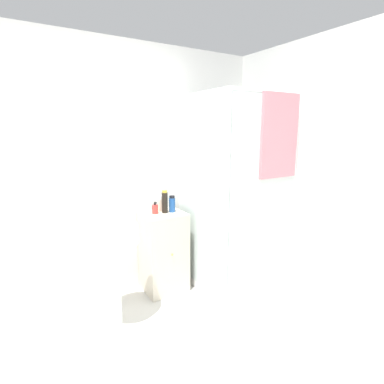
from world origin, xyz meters
TOP-DOWN VIEW (x-y plane):
  - wall_back at (0.00, 1.70)m, footprint 6.40×0.06m
  - wall_right at (1.70, 0.00)m, footprint 0.06×6.40m
  - shower_enclosure at (1.18, 1.14)m, footprint 0.88×0.91m
  - vanity_cabinet at (0.51, 1.47)m, footprint 0.43×0.40m
  - sink at (-0.13, 1.19)m, footprint 0.49×0.49m
  - soap_dispenser at (0.43, 1.50)m, footprint 0.06×0.06m
  - shampoo_bottle_tall_black at (0.53, 1.48)m, footprint 0.06×0.06m
  - shampoo_bottle_blue at (0.61, 1.47)m, footprint 0.06×0.06m
  - lotion_bottle_white at (0.53, 1.55)m, footprint 0.06×0.06m

SIDE VIEW (x-z plane):
  - vanity_cabinet at x=0.51m, z-range 0.00..0.84m
  - shower_enclosure at x=1.18m, z-range -0.42..1.60m
  - sink at x=-0.13m, z-range 0.15..1.17m
  - soap_dispenser at x=0.43m, z-range 0.82..0.95m
  - lotion_bottle_white at x=0.53m, z-range 0.82..0.99m
  - shampoo_bottle_blue at x=0.61m, z-range 0.84..1.01m
  - shampoo_bottle_tall_black at x=0.53m, z-range 0.84..1.07m
  - wall_back at x=0.00m, z-range 0.00..2.50m
  - wall_right at x=1.70m, z-range 0.00..2.50m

